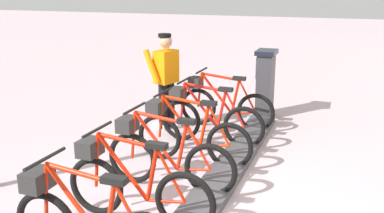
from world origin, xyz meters
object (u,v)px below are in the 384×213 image
Objects in this scene: bike_docked_1 at (207,117)px; worker_near_rack at (166,78)px; payment_kiosk at (265,82)px; bike_docked_2 at (188,134)px; bike_docked_0 at (222,104)px; bike_docked_4 at (132,185)px; bike_docked_3 at (164,156)px.

worker_near_rack is (0.92, -0.50, 0.48)m from bike_docked_1.
payment_kiosk reaches higher than bike_docked_2.
bike_docked_1 is at bearing 151.30° from worker_near_rack.
bike_docked_4 is at bearing 90.00° from bike_docked_0.
bike_docked_0 is 2.58m from bike_docked_3.
bike_docked_2 is (0.00, 1.72, 0.00)m from bike_docked_0.
worker_near_rack is (0.92, -2.22, 0.48)m from bike_docked_3.
bike_docked_3 and bike_docked_4 have the same top height.
bike_docked_4 is (0.00, 1.72, 0.00)m from bike_docked_2.
bike_docked_4 is (0.00, 0.86, 0.00)m from bike_docked_3.
bike_docked_1 is at bearing -90.00° from bike_docked_3.
bike_docked_0 is at bearing -90.00° from bike_docked_3.
bike_docked_1 is 1.00× the size of bike_docked_4.
bike_docked_0 is at bearing -90.00° from bike_docked_1.
bike_docked_1 and bike_docked_3 have the same top height.
worker_near_rack is (0.92, 0.36, 0.48)m from bike_docked_0.
worker_near_rack reaches higher than bike_docked_2.
payment_kiosk is 0.77× the size of worker_near_rack.
bike_docked_3 is at bearing 80.75° from payment_kiosk.
bike_docked_2 is 1.72m from bike_docked_4.
payment_kiosk is at bearing -97.45° from bike_docked_4.
bike_docked_2 is at bearing -90.00° from bike_docked_4.
bike_docked_2 is at bearing 77.83° from payment_kiosk.
bike_docked_2 is at bearing 123.97° from worker_near_rack.
bike_docked_0 is 3.44m from bike_docked_4.
bike_docked_0 is 1.72m from bike_docked_2.
payment_kiosk is 1.90m from bike_docked_1.
worker_near_rack reaches higher than payment_kiosk.
bike_docked_1 is (0.57, 1.79, -0.24)m from payment_kiosk.
payment_kiosk reaches higher than bike_docked_3.
bike_docked_2 is at bearing 90.00° from bike_docked_0.
worker_near_rack is at bearing -67.56° from bike_docked_3.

